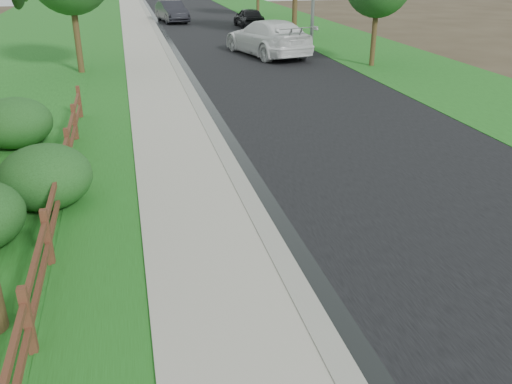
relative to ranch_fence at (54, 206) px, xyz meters
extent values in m
cube|color=black|center=(8.20, 28.60, -0.61)|extent=(8.00, 90.00, 0.02)
cube|color=gray|center=(4.00, 28.60, -0.56)|extent=(0.40, 90.00, 0.12)
cube|color=black|center=(4.35, 28.60, -0.60)|extent=(0.50, 90.00, 0.00)
cube|color=#A5A090|center=(2.70, 28.60, -0.57)|extent=(2.20, 90.00, 0.10)
cube|color=#1D5016|center=(0.80, 28.60, -0.59)|extent=(1.60, 90.00, 0.06)
cube|color=#1D5016|center=(-4.40, 28.60, -0.60)|extent=(9.00, 90.00, 0.04)
cube|color=#1D5016|center=(15.10, 28.60, -0.60)|extent=(6.00, 90.00, 0.04)
cube|color=#482618|center=(0.00, -3.60, -0.07)|extent=(0.12, 0.12, 1.10)
cube|color=#482618|center=(0.00, -1.20, -0.07)|extent=(0.12, 0.12, 1.10)
cube|color=#482618|center=(0.00, 1.20, -0.07)|extent=(0.12, 0.12, 1.10)
cube|color=#482618|center=(0.00, 3.60, -0.07)|extent=(0.12, 0.12, 1.10)
cube|color=#482618|center=(0.00, 6.00, -0.07)|extent=(0.12, 0.12, 1.10)
cube|color=#482618|center=(0.00, 8.40, -0.07)|extent=(0.12, 0.12, 1.10)
cube|color=#482618|center=(0.00, -4.80, 0.23)|extent=(0.08, 2.35, 0.10)
cube|color=#482618|center=(0.00, -2.40, -0.17)|extent=(0.08, 2.35, 0.10)
cube|color=#482618|center=(0.00, -2.40, 0.23)|extent=(0.08, 2.35, 0.10)
cube|color=#482618|center=(0.00, 0.00, -0.17)|extent=(0.08, 2.35, 0.10)
cube|color=#482618|center=(0.00, 0.00, 0.23)|extent=(0.08, 2.35, 0.10)
cube|color=#482618|center=(0.00, 2.40, -0.17)|extent=(0.08, 2.35, 0.10)
cube|color=#482618|center=(0.00, 2.40, 0.23)|extent=(0.08, 2.35, 0.10)
cube|color=#482618|center=(0.00, 4.80, -0.17)|extent=(0.08, 2.35, 0.10)
cube|color=#482618|center=(0.00, 4.80, 0.23)|extent=(0.08, 2.35, 0.10)
cube|color=#482618|center=(0.00, 7.20, -0.17)|extent=(0.08, 2.35, 0.10)
cube|color=#482618|center=(0.00, 7.20, 0.23)|extent=(0.08, 2.35, 0.10)
imported|color=white|center=(9.14, 18.73, 0.33)|extent=(4.04, 6.83, 1.86)
imported|color=black|center=(10.80, 30.56, 0.10)|extent=(1.71, 4.14, 1.40)
imported|color=black|center=(5.60, 35.36, 0.20)|extent=(2.42, 5.05, 1.60)
ellipsoid|color=#1B3F16|center=(-0.30, 1.42, 0.07)|extent=(2.09, 2.09, 1.38)
ellipsoid|color=#1B3F16|center=(-1.59, 5.82, 0.09)|extent=(2.61, 2.61, 1.41)
cylinder|color=#3A2A17|center=(-0.39, 16.22, 1.41)|extent=(0.28, 0.28, 4.05)
cylinder|color=#3A2A17|center=(13.34, 14.61, 1.15)|extent=(0.24, 0.24, 3.53)
camera|label=1|loc=(1.60, -10.10, 4.48)|focal=38.00mm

